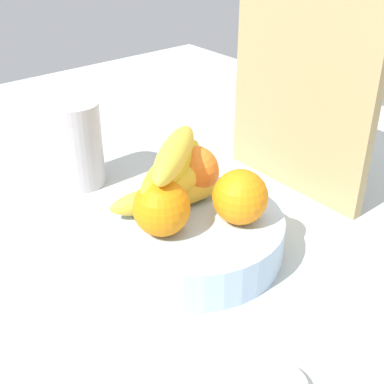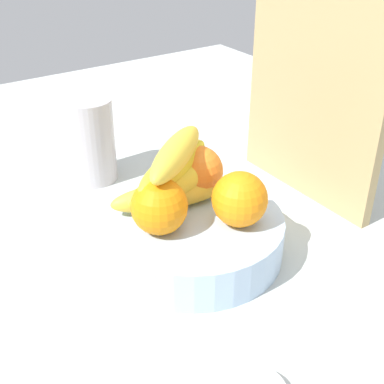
% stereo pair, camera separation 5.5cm
% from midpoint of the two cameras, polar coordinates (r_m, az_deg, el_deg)
% --- Properties ---
extents(ground_plane, '(1.80, 1.40, 0.03)m').
position_cam_midpoint_polar(ground_plane, '(0.78, 3.57, -6.93)').
color(ground_plane, '#B1B9B7').
extents(fruit_bowl, '(0.25, 0.25, 0.06)m').
position_cam_midpoint_polar(fruit_bowl, '(0.74, 2.12, -4.68)').
color(fruit_bowl, '#ABC7E3').
rests_on(fruit_bowl, ground_plane).
extents(orange_front_left, '(0.08, 0.08, 0.08)m').
position_cam_midpoint_polar(orange_front_left, '(0.70, 7.48, -0.84)').
color(orange_front_left, orange).
rests_on(orange_front_left, fruit_bowl).
extents(orange_front_right, '(0.08, 0.08, 0.08)m').
position_cam_midpoint_polar(orange_front_right, '(0.76, 2.66, 2.25)').
color(orange_front_right, orange).
rests_on(orange_front_right, fruit_bowl).
extents(orange_center, '(0.08, 0.08, 0.08)m').
position_cam_midpoint_polar(orange_center, '(0.67, -1.16, -1.75)').
color(orange_center, orange).
rests_on(orange_center, fruit_bowl).
extents(banana_bunch, '(0.14, 0.18, 0.11)m').
position_cam_midpoint_polar(banana_bunch, '(0.72, 0.19, 1.92)').
color(banana_bunch, yellow).
rests_on(banana_bunch, fruit_bowl).
extents(cutting_board, '(0.28, 0.02, 0.36)m').
position_cam_midpoint_polar(cutting_board, '(0.86, 14.97, 10.68)').
color(cutting_board, tan).
rests_on(cutting_board, ground_plane).
extents(thermos_tumbler, '(0.08, 0.08, 0.15)m').
position_cam_midpoint_polar(thermos_tumbler, '(0.92, -9.32, 5.56)').
color(thermos_tumbler, '#B6B0B6').
rests_on(thermos_tumbler, ground_plane).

